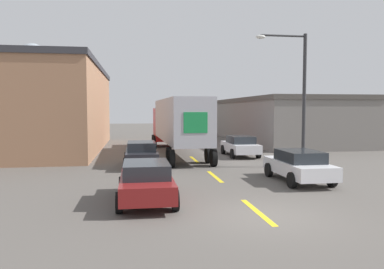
{
  "coord_description": "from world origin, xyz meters",
  "views": [
    {
      "loc": [
        -3.91,
        -10.93,
        3.29
      ],
      "look_at": [
        -0.47,
        11.29,
        1.8
      ],
      "focal_mm": 35.0,
      "sensor_mm": 36.0,
      "label": 1
    }
  ],
  "objects_px": {
    "parked_car_right_near": "(299,165)",
    "water_tower": "(33,59)",
    "semi_truck": "(177,122)",
    "parked_car_left_far": "(141,153)",
    "parked_car_left_near": "(146,181)",
    "parked_car_right_mid": "(240,145)",
    "street_lamp": "(298,89)"
  },
  "relations": [
    {
      "from": "parked_car_right_near",
      "to": "water_tower",
      "type": "distance_m",
      "value": 58.93
    },
    {
      "from": "semi_truck",
      "to": "parked_car_left_far",
      "type": "height_order",
      "value": "semi_truck"
    },
    {
      "from": "parked_car_right_near",
      "to": "parked_car_left_near",
      "type": "bearing_deg",
      "value": -158.67
    },
    {
      "from": "parked_car_right_mid",
      "to": "street_lamp",
      "type": "height_order",
      "value": "street_lamp"
    },
    {
      "from": "parked_car_right_near",
      "to": "street_lamp",
      "type": "height_order",
      "value": "street_lamp"
    },
    {
      "from": "street_lamp",
      "to": "semi_truck",
      "type": "bearing_deg",
      "value": 128.86
    },
    {
      "from": "parked_car_left_far",
      "to": "water_tower",
      "type": "relative_size",
      "value": 0.3
    },
    {
      "from": "water_tower",
      "to": "parked_car_left_far",
      "type": "bearing_deg",
      "value": -69.34
    },
    {
      "from": "parked_car_right_near",
      "to": "water_tower",
      "type": "height_order",
      "value": "water_tower"
    },
    {
      "from": "parked_car_right_mid",
      "to": "parked_car_left_far",
      "type": "xyz_separation_m",
      "value": [
        -7.02,
        -3.78,
        0.0
      ]
    },
    {
      "from": "street_lamp",
      "to": "parked_car_left_far",
      "type": "bearing_deg",
      "value": 168.92
    },
    {
      "from": "parked_car_right_mid",
      "to": "water_tower",
      "type": "relative_size",
      "value": 0.3
    },
    {
      "from": "water_tower",
      "to": "street_lamp",
      "type": "relative_size",
      "value": 1.94
    },
    {
      "from": "semi_truck",
      "to": "parked_car_left_far",
      "type": "distance_m",
      "value": 6.61
    },
    {
      "from": "water_tower",
      "to": "parked_car_right_mid",
      "type": "bearing_deg",
      "value": -60.13
    },
    {
      "from": "parked_car_right_mid",
      "to": "parked_car_left_near",
      "type": "bearing_deg",
      "value": -119.7
    },
    {
      "from": "semi_truck",
      "to": "parked_car_left_near",
      "type": "xyz_separation_m",
      "value": [
        -2.74,
        -14.32,
        -1.65
      ]
    },
    {
      "from": "semi_truck",
      "to": "parked_car_right_mid",
      "type": "xyz_separation_m",
      "value": [
        4.29,
        -2.01,
        -1.65
      ]
    },
    {
      "from": "parked_car_left_near",
      "to": "street_lamp",
      "type": "xyz_separation_m",
      "value": [
        8.78,
        6.82,
        3.69
      ]
    },
    {
      "from": "water_tower",
      "to": "street_lamp",
      "type": "xyz_separation_m",
      "value": [
        26.34,
        -48.3,
        -7.5
      ]
    },
    {
      "from": "parked_car_right_near",
      "to": "parked_car_right_mid",
      "type": "relative_size",
      "value": 1.0
    },
    {
      "from": "parked_car_left_far",
      "to": "street_lamp",
      "type": "height_order",
      "value": "street_lamp"
    },
    {
      "from": "semi_truck",
      "to": "water_tower",
      "type": "bearing_deg",
      "value": 114.77
    },
    {
      "from": "semi_truck",
      "to": "parked_car_left_near",
      "type": "distance_m",
      "value": 14.67
    },
    {
      "from": "parked_car_left_far",
      "to": "water_tower",
      "type": "height_order",
      "value": "water_tower"
    },
    {
      "from": "semi_truck",
      "to": "parked_car_left_far",
      "type": "relative_size",
      "value": 3.36
    },
    {
      "from": "parked_car_right_near",
      "to": "parked_car_left_far",
      "type": "xyz_separation_m",
      "value": [
        -7.02,
        5.79,
        0.0
      ]
    },
    {
      "from": "parked_car_right_mid",
      "to": "water_tower",
      "type": "xyz_separation_m",
      "value": [
        -24.59,
        42.8,
        11.19
      ]
    },
    {
      "from": "parked_car_right_mid",
      "to": "parked_car_left_near",
      "type": "distance_m",
      "value": 14.18
    },
    {
      "from": "parked_car_left_far",
      "to": "street_lamp",
      "type": "relative_size",
      "value": 0.59
    },
    {
      "from": "semi_truck",
      "to": "water_tower",
      "type": "height_order",
      "value": "water_tower"
    },
    {
      "from": "semi_truck",
      "to": "parked_car_right_mid",
      "type": "height_order",
      "value": "semi_truck"
    }
  ]
}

